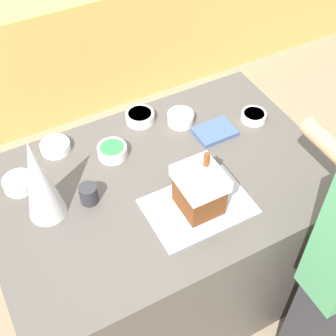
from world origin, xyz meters
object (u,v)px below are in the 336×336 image
at_px(baking_tray, 198,206).
at_px(candy_bowl_center_rear, 254,116).
at_px(candy_bowl_behind_tray, 19,183).
at_px(candy_bowl_front_corner, 140,117).
at_px(candy_bowl_beside_tree, 112,151).
at_px(candy_bowl_far_right, 181,118).
at_px(mug, 89,194).
at_px(gingerbread_house, 200,190).
at_px(decorative_tree, 39,180).
at_px(cookbook, 215,132).
at_px(candy_bowl_near_tray_left, 55,146).

relative_size(baking_tray, candy_bowl_center_rear, 3.51).
height_order(candy_bowl_behind_tray, candy_bowl_front_corner, candy_bowl_front_corner).
xyz_separation_m(candy_bowl_beside_tree, candy_bowl_far_right, (0.37, 0.05, 0.00)).
xyz_separation_m(candy_bowl_center_rear, mug, (-0.88, -0.09, 0.02)).
bearing_deg(mug, baking_tray, -32.48).
relative_size(baking_tray, gingerbread_house, 1.67).
bearing_deg(candy_bowl_far_right, candy_bowl_front_corner, 148.35).
relative_size(decorative_tree, cookbook, 2.14).
relative_size(decorative_tree, candy_bowl_center_rear, 3.27).
bearing_deg(decorative_tree, candy_bowl_front_corner, 29.37).
relative_size(candy_bowl_center_rear, candy_bowl_front_corner, 0.88).
bearing_deg(cookbook, candy_bowl_center_rear, -1.43).
distance_m(candy_bowl_behind_tray, mug, 0.31).
bearing_deg(candy_bowl_beside_tree, mug, -134.12).
distance_m(gingerbread_house, candy_bowl_near_tray_left, 0.71).
bearing_deg(candy_bowl_far_right, candy_bowl_center_rear, -24.50).
bearing_deg(candy_bowl_center_rear, mug, -173.90).
distance_m(candy_bowl_near_tray_left, candy_bowl_behind_tray, 0.25).
bearing_deg(candy_bowl_center_rear, cookbook, 178.57).
relative_size(candy_bowl_far_right, candy_bowl_front_corner, 0.92).
height_order(decorative_tree, candy_bowl_behind_tray, decorative_tree).
bearing_deg(decorative_tree, cookbook, 5.12).
height_order(decorative_tree, candy_bowl_beside_tree, decorative_tree).
relative_size(candy_bowl_beside_tree, candy_bowl_center_rear, 1.09).
height_order(candy_bowl_behind_tray, cookbook, candy_bowl_behind_tray).
xyz_separation_m(gingerbread_house, mug, (-0.37, 0.24, -0.07)).
height_order(candy_bowl_far_right, cookbook, candy_bowl_far_right).
bearing_deg(decorative_tree, baking_tray, -25.87).
bearing_deg(baking_tray, candy_bowl_center_rear, 33.34).
xyz_separation_m(decorative_tree, candy_bowl_front_corner, (0.56, 0.32, -0.17)).
bearing_deg(candy_bowl_beside_tree, baking_tray, -66.37).
height_order(candy_bowl_behind_tray, mug, mug).
xyz_separation_m(candy_bowl_behind_tray, candy_bowl_far_right, (0.79, 0.03, 0.00)).
bearing_deg(gingerbread_house, decorative_tree, 154.16).
bearing_deg(gingerbread_house, candy_bowl_beside_tree, 113.67).
relative_size(candy_bowl_behind_tray, candy_bowl_beside_tree, 1.01).
xyz_separation_m(candy_bowl_far_right, mug, (-0.56, -0.24, 0.01)).
height_order(gingerbread_house, candy_bowl_center_rear, gingerbread_house).
distance_m(candy_bowl_beside_tree, mug, 0.27).
height_order(baking_tray, mug, mug).
xyz_separation_m(decorative_tree, cookbook, (0.83, 0.07, -0.19)).
bearing_deg(mug, candy_bowl_far_right, 23.19).
relative_size(baking_tray, candy_bowl_behind_tray, 3.19).
height_order(baking_tray, candy_bowl_far_right, candy_bowl_far_right).
bearing_deg(candy_bowl_front_corner, decorative_tree, -150.63).
relative_size(candy_bowl_far_right, candy_bowl_center_rear, 1.04).
bearing_deg(candy_bowl_front_corner, candy_bowl_beside_tree, -144.32).
xyz_separation_m(decorative_tree, candy_bowl_beside_tree, (0.35, 0.17, -0.17)).
height_order(gingerbread_house, candy_bowl_behind_tray, gingerbread_house).
bearing_deg(decorative_tree, candy_bowl_behind_tray, 109.09).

